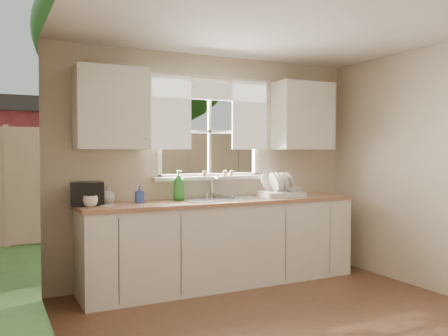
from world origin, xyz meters
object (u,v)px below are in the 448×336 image
black_appliance (87,194)px  dish_rack (280,191)px  soap_bottle_a (179,186)px  cup (90,201)px

black_appliance → dish_rack: bearing=4.5°
soap_bottle_a → cup: bearing=-168.7°
black_appliance → cup: bearing=-82.1°
dish_rack → soap_bottle_a: 1.19m
dish_rack → cup: dish_rack is taller
cup → black_appliance: black_appliance is taller
dish_rack → cup: size_ratio=3.66×
dish_rack → black_appliance: (-2.12, 0.13, 0.04)m
soap_bottle_a → black_appliance: (-0.94, -0.00, -0.05)m
soap_bottle_a → black_appliance: 0.94m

